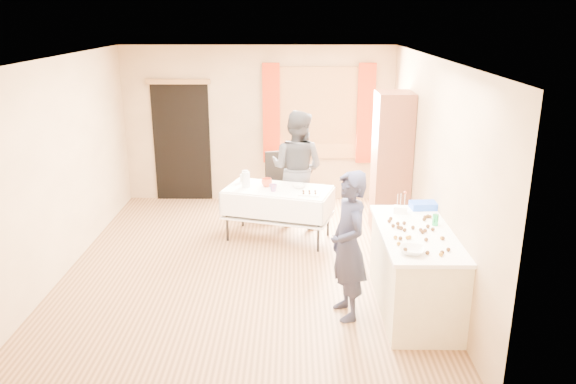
{
  "coord_description": "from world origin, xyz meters",
  "views": [
    {
      "loc": [
        0.57,
        -6.54,
        3.09
      ],
      "look_at": [
        0.52,
        0.0,
        1.0
      ],
      "focal_mm": 35.0,
      "sensor_mm": 36.0,
      "label": 1
    }
  ],
  "objects_px": {
    "girl": "(348,246)",
    "chair": "(280,197)",
    "party_table": "(278,209)",
    "counter": "(415,271)",
    "woman": "(297,168)",
    "cabinet": "(391,164)"
  },
  "relations": [
    {
      "from": "party_table",
      "to": "woman",
      "type": "bearing_deg",
      "value": 82.74
    },
    {
      "from": "counter",
      "to": "chair",
      "type": "distance_m",
      "value": 3.35
    },
    {
      "from": "counter",
      "to": "party_table",
      "type": "distance_m",
      "value": 2.51
    },
    {
      "from": "party_table",
      "to": "girl",
      "type": "xyz_separation_m",
      "value": [
        0.78,
        -2.14,
        0.35
      ]
    },
    {
      "from": "counter",
      "to": "woman",
      "type": "xyz_separation_m",
      "value": [
        -1.25,
        2.62,
        0.42
      ]
    },
    {
      "from": "cabinet",
      "to": "counter",
      "type": "xyz_separation_m",
      "value": [
        -0.1,
        -2.31,
        -0.57
      ]
    },
    {
      "from": "cabinet",
      "to": "party_table",
      "type": "bearing_deg",
      "value": -169.13
    },
    {
      "from": "counter",
      "to": "chair",
      "type": "relative_size",
      "value": 1.66
    },
    {
      "from": "party_table",
      "to": "girl",
      "type": "distance_m",
      "value": 2.3
    },
    {
      "from": "counter",
      "to": "cabinet",
      "type": "bearing_deg",
      "value": 87.52
    },
    {
      "from": "counter",
      "to": "woman",
      "type": "bearing_deg",
      "value": 115.54
    },
    {
      "from": "chair",
      "to": "party_table",
      "type": "bearing_deg",
      "value": -104.81
    },
    {
      "from": "cabinet",
      "to": "woman",
      "type": "distance_m",
      "value": 1.39
    },
    {
      "from": "counter",
      "to": "woman",
      "type": "distance_m",
      "value": 2.93
    },
    {
      "from": "counter",
      "to": "girl",
      "type": "xyz_separation_m",
      "value": [
        -0.74,
        -0.14,
        0.35
      ]
    },
    {
      "from": "cabinet",
      "to": "girl",
      "type": "bearing_deg",
      "value": -108.9
    },
    {
      "from": "chair",
      "to": "girl",
      "type": "relative_size",
      "value": 0.63
    },
    {
      "from": "woman",
      "to": "counter",
      "type": "bearing_deg",
      "value": 140.43
    },
    {
      "from": "girl",
      "to": "chair",
      "type": "bearing_deg",
      "value": 179.52
    },
    {
      "from": "cabinet",
      "to": "woman",
      "type": "relative_size",
      "value": 1.18
    },
    {
      "from": "cabinet",
      "to": "chair",
      "type": "height_order",
      "value": "cabinet"
    },
    {
      "from": "girl",
      "to": "party_table",
      "type": "bearing_deg",
      "value": -174.3
    }
  ]
}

